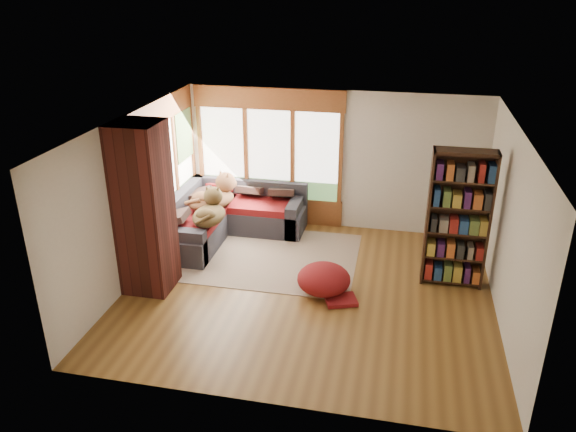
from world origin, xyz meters
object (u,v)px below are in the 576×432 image
at_px(sectional_sofa, 220,218).
at_px(pouf, 324,278).
at_px(dog_tan, 215,195).
at_px(dog_brindle, 210,211).
at_px(brick_chimney, 144,209).
at_px(area_rug, 268,256).
at_px(bookshelf, 458,220).

distance_m(sectional_sofa, pouf, 2.75).
height_order(pouf, dog_tan, dog_tan).
height_order(pouf, dog_brindle, dog_brindle).
bearing_deg(sectional_sofa, brick_chimney, -102.16).
height_order(dog_tan, dog_brindle, dog_tan).
relative_size(brick_chimney, area_rug, 0.86).
xyz_separation_m(sectional_sofa, pouf, (2.19, -1.67, -0.07)).
xyz_separation_m(area_rug, dog_tan, (-1.13, 0.62, 0.80)).
height_order(area_rug, dog_tan, dog_tan).
height_order(brick_chimney, dog_brindle, brick_chimney).
bearing_deg(bookshelf, sectional_sofa, 166.59).
relative_size(sectional_sofa, pouf, 2.70).
distance_m(bookshelf, pouf, 2.20).
bearing_deg(bookshelf, dog_tan, 168.09).
height_order(area_rug, bookshelf, bookshelf).
bearing_deg(sectional_sofa, bookshelf, -13.28).
height_order(sectional_sofa, pouf, sectional_sofa).
distance_m(bookshelf, dog_tan, 4.24).
bearing_deg(pouf, bookshelf, 19.98).
xyz_separation_m(area_rug, pouf, (1.10, -0.94, 0.23)).
bearing_deg(dog_tan, sectional_sofa, 12.16).
bearing_deg(area_rug, brick_chimney, -139.29).
height_order(bookshelf, dog_brindle, bookshelf).
xyz_separation_m(brick_chimney, bookshelf, (4.54, 1.07, -0.22)).
bearing_deg(dog_brindle, bookshelf, -96.61).
xyz_separation_m(bookshelf, dog_tan, (-4.14, 0.87, -0.28)).
distance_m(dog_tan, dog_brindle, 0.64).
xyz_separation_m(pouf, dog_tan, (-2.23, 1.57, 0.57)).
bearing_deg(brick_chimney, dog_tan, 78.32).
height_order(sectional_sofa, bookshelf, bookshelf).
distance_m(brick_chimney, sectional_sofa, 2.32).
height_order(brick_chimney, sectional_sofa, brick_chimney).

